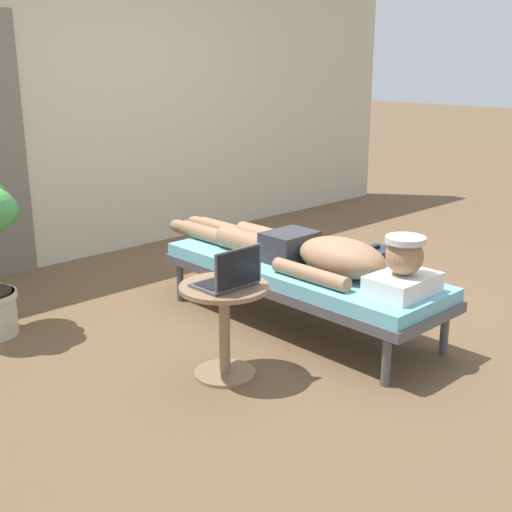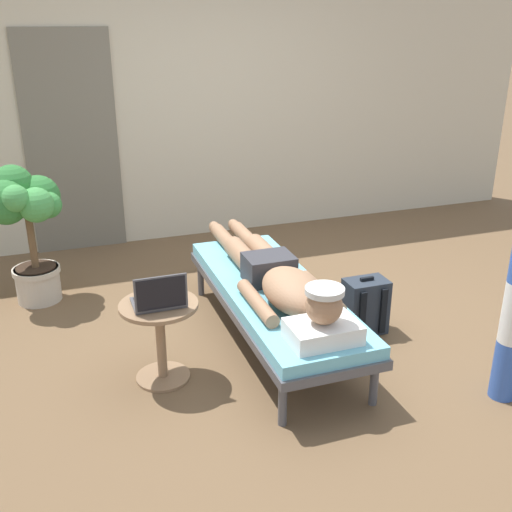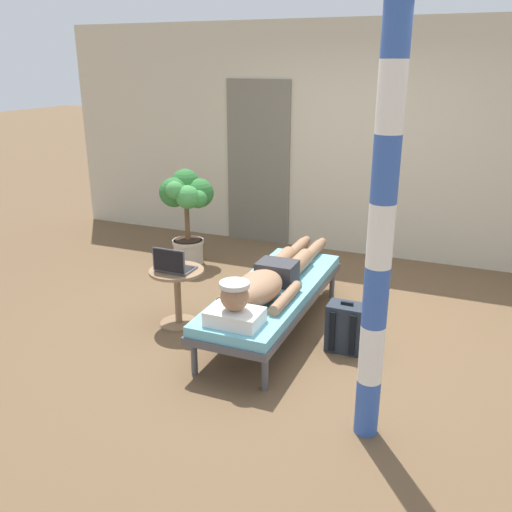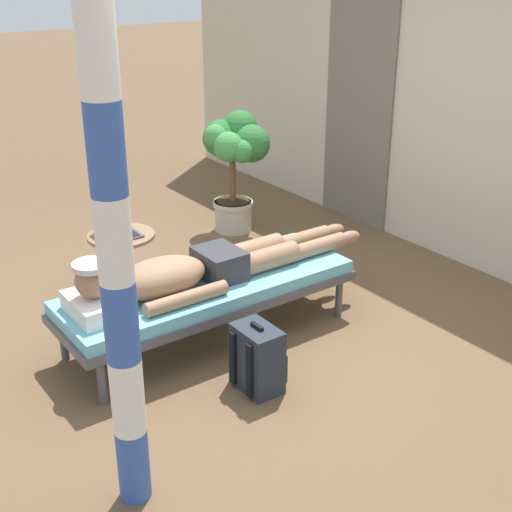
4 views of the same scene
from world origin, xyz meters
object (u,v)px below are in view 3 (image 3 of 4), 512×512
(potted_plant, at_px, (187,204))
(porch_post, at_px, (381,236))
(person_reclining, at_px, (269,280))
(backpack, at_px, (346,328))
(side_table, at_px, (177,287))
(lounge_chair, at_px, (273,294))
(laptop, at_px, (173,265))

(potted_plant, distance_m, porch_post, 3.56)
(person_reclining, relative_size, porch_post, 0.83)
(backpack, bearing_deg, porch_post, -68.72)
(side_table, bearing_deg, backpack, 4.83)
(lounge_chair, xyz_separation_m, laptop, (-0.82, -0.26, 0.24))
(lounge_chair, xyz_separation_m, person_reclining, (-0.00, -0.11, 0.17))
(potted_plant, bearing_deg, side_table, -63.81)
(porch_post, bearing_deg, person_reclining, 137.32)
(side_table, bearing_deg, potted_plant, 116.19)
(person_reclining, bearing_deg, lounge_chair, 90.00)
(person_reclining, distance_m, porch_post, 1.64)
(lounge_chair, relative_size, person_reclining, 0.92)
(laptop, height_order, potted_plant, potted_plant)
(side_table, xyz_separation_m, laptop, (-0.00, -0.05, 0.23))
(person_reclining, xyz_separation_m, laptop, (-0.82, -0.16, 0.06))
(lounge_chair, xyz_separation_m, porch_post, (1.06, -1.08, 0.97))
(side_table, bearing_deg, person_reclining, 7.24)
(lounge_chair, xyz_separation_m, potted_plant, (-1.55, 1.27, 0.36))
(person_reclining, height_order, backpack, person_reclining)
(lounge_chair, bearing_deg, laptop, -162.32)
(person_reclining, distance_m, backpack, 0.74)
(lounge_chair, xyz_separation_m, backpack, (0.67, -0.09, -0.15))
(side_table, xyz_separation_m, backpack, (1.49, 0.13, -0.16))
(person_reclining, bearing_deg, laptop, -169.29)
(lounge_chair, height_order, porch_post, porch_post)
(laptop, distance_m, potted_plant, 1.70)
(lounge_chair, relative_size, laptop, 6.43)
(laptop, bearing_deg, side_table, 90.00)
(laptop, bearing_deg, person_reclining, 10.71)
(laptop, bearing_deg, lounge_chair, 17.68)
(side_table, relative_size, backpack, 1.23)
(backpack, height_order, porch_post, porch_post)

